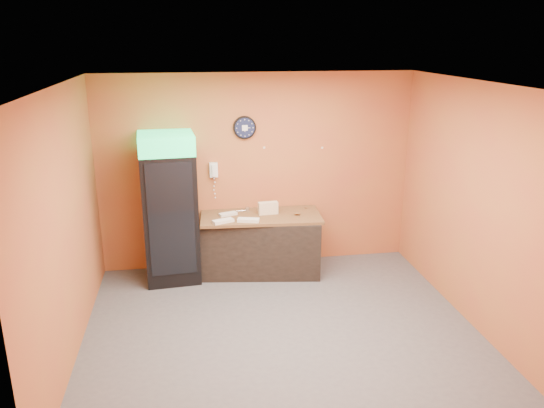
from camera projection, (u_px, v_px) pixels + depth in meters
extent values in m
plane|color=#47474C|center=(281.00, 330.00, 6.17)|extent=(4.50, 4.50, 0.00)
cube|color=#AF6A31|center=(257.00, 172.00, 7.63)|extent=(4.50, 0.02, 2.80)
cube|color=#AF6A31|center=(65.00, 227.00, 5.40)|extent=(0.02, 4.00, 2.80)
cube|color=#AF6A31|center=(474.00, 206.00, 6.09)|extent=(0.02, 4.00, 2.80)
cube|color=white|center=(283.00, 84.00, 5.32)|extent=(4.50, 4.00, 0.02)
cube|color=black|center=(170.00, 217.00, 7.26)|extent=(0.77, 0.77, 1.79)
cube|color=#18D466|center=(166.00, 143.00, 6.95)|extent=(0.77, 0.77, 0.26)
cube|color=black|center=(167.00, 220.00, 6.89)|extent=(0.59, 0.06, 1.54)
cube|color=black|center=(261.00, 245.00, 7.58)|extent=(1.73, 0.96, 0.82)
cylinder|color=black|center=(245.00, 128.00, 7.38)|extent=(0.32, 0.05, 0.32)
cylinder|color=#0F1433|center=(245.00, 128.00, 7.35)|extent=(0.28, 0.01, 0.28)
cube|color=white|center=(245.00, 128.00, 7.35)|extent=(0.08, 0.00, 0.08)
cube|color=white|center=(214.00, 170.00, 7.47)|extent=(0.11, 0.07, 0.21)
cube|color=white|center=(214.00, 171.00, 7.42)|extent=(0.05, 0.04, 0.17)
cube|color=brown|center=(261.00, 216.00, 7.45)|extent=(1.72, 0.87, 0.04)
cube|color=beige|center=(268.00, 212.00, 7.48)|extent=(0.28, 0.12, 0.06)
cube|color=beige|center=(268.00, 208.00, 7.46)|extent=(0.28, 0.12, 0.06)
cube|color=beige|center=(268.00, 204.00, 7.45)|extent=(0.28, 0.12, 0.06)
cube|color=silver|center=(223.00, 221.00, 7.14)|extent=(0.31, 0.21, 0.04)
cube|color=silver|center=(248.00, 220.00, 7.18)|extent=(0.31, 0.19, 0.04)
cube|color=silver|center=(228.00, 214.00, 7.43)|extent=(0.27, 0.17, 0.04)
cylinder|color=silver|center=(247.00, 209.00, 7.60)|extent=(0.06, 0.06, 0.06)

